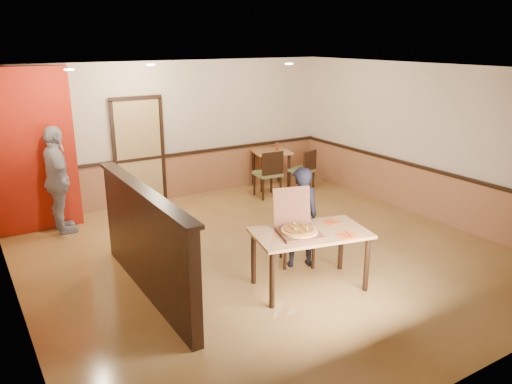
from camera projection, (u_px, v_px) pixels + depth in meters
floor at (268, 254)px, 7.76m from camera, size 7.00×7.00×0.00m
ceiling at (269, 70)px, 6.93m from camera, size 7.00×7.00×0.00m
wall_back at (175, 131)px, 10.18m from camera, size 7.00×0.00×7.00m
wall_left at (7, 208)px, 5.58m from camera, size 0.00×7.00×7.00m
wall_right at (429, 142)px, 9.10m from camera, size 0.00×7.00×7.00m
wainscot_back at (178, 176)px, 10.44m from camera, size 7.00×0.04×0.90m
chair_rail_back at (177, 154)px, 10.29m from camera, size 7.00×0.06×0.06m
wainscot_right at (423, 192)px, 9.37m from camera, size 0.04×7.00×0.90m
chair_rail_right at (424, 168)px, 9.22m from camera, size 0.06×7.00×0.06m
back_door at (139, 153)px, 9.85m from camera, size 0.90×0.06×2.10m
booth_partition at (146, 241)px, 6.37m from camera, size 0.20×3.10×1.44m
red_accent_panel at (25, 152)px, 8.32m from camera, size 1.60×0.20×2.78m
spot_a at (69, 70)px, 7.24m from camera, size 0.14×0.14×0.02m
spot_b at (151, 65)px, 8.56m from camera, size 0.14×0.14×0.02m
spot_c at (289, 64)px, 8.86m from camera, size 0.14×0.14×0.02m
main_table at (310, 239)px, 6.55m from camera, size 1.64×1.15×0.80m
diner_chair at (296, 226)px, 7.38m from camera, size 0.67×0.67×1.01m
side_chair_left at (269, 172)px, 10.37m from camera, size 0.54×0.54×1.01m
side_chair_right at (304, 169)px, 10.86m from camera, size 0.56×0.56×0.91m
side_table at (271, 159)px, 11.08m from camera, size 0.95×0.95×0.83m
diner at (300, 217)px, 7.17m from camera, size 0.64×0.52×1.50m
passerby at (58, 180)px, 8.39m from camera, size 0.49×1.10×1.85m
pizza_box at (298, 228)px, 6.45m from camera, size 0.66×0.72×0.54m
pizza at (299, 231)px, 6.40m from camera, size 0.54×0.54×0.03m
napkin_near at (347, 235)px, 6.38m from camera, size 0.26×0.26×0.01m
napkin_far at (331, 222)px, 6.85m from camera, size 0.20×0.20×0.01m
condiment at (277, 147)px, 11.02m from camera, size 0.07×0.07×0.17m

